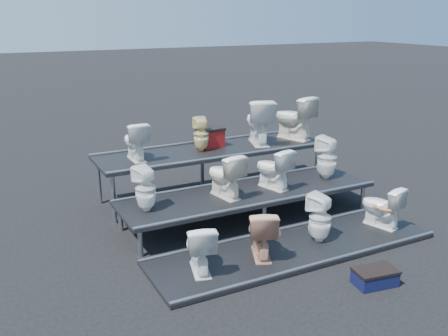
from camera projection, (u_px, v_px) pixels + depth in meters
name	position (u px, v px, depth m)	size (l,w,h in m)	color
ground	(248.00, 218.00, 8.14)	(80.00, 80.00, 0.00)	black
tier_front	(294.00, 249.00, 7.03)	(4.20, 1.20, 0.06)	black
tier_mid	(248.00, 205.00, 8.08)	(4.20, 1.20, 0.46)	black
tier_back	(213.00, 172.00, 9.12)	(4.20, 1.20, 0.86)	black
toilet_0	(199.00, 247.00, 6.29)	(0.37, 0.64, 0.66)	white
toilet_1	(261.00, 232.00, 6.68)	(0.38, 0.67, 0.68)	tan
toilet_2	(320.00, 218.00, 7.10)	(0.32, 0.33, 0.72)	white
toilet_3	(381.00, 206.00, 7.62)	(0.36, 0.64, 0.65)	white
toilet_4	(145.00, 189.00, 7.16)	(0.30, 0.31, 0.67)	white
toilet_5	(225.00, 175.00, 7.71)	(0.39, 0.69, 0.70)	white
toilet_6	(273.00, 168.00, 8.10)	(0.37, 0.66, 0.67)	white
toilet_7	(327.00, 158.00, 8.57)	(0.33, 0.34, 0.74)	white
toilet_8	(135.00, 141.00, 8.27)	(0.36, 0.63, 0.64)	white
toilet_9	(201.00, 134.00, 8.80)	(0.27, 0.28, 0.60)	#DCC884
toilet_10	(259.00, 121.00, 9.28)	(0.48, 0.83, 0.85)	white
toilet_11	(294.00, 117.00, 9.63)	(0.47, 0.82, 0.84)	white
red_crate	(210.00, 139.00, 9.12)	(0.43, 0.34, 0.31)	maroon
step_stool	(375.00, 278.00, 6.13)	(0.51, 0.30, 0.18)	black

